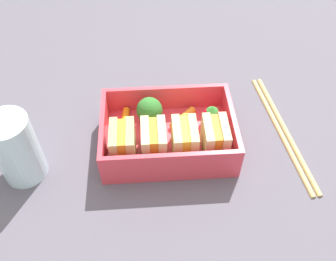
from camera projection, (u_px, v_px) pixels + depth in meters
The scene contains 13 objects.
ground_plane at pixel (168, 148), 51.78cm from camera, with size 120.00×120.00×2.00cm, color #54505D.
bento_tray at pixel (168, 141), 50.57cm from camera, with size 17.26×12.16×1.20cm, color #DF3D4C.
bento_rim at pixel (168, 128), 48.66cm from camera, with size 17.26×12.16×3.84cm.
sandwich_left at pixel (215, 138), 47.11cm from camera, with size 3.06×4.66×4.59cm.
sandwich_center_left at pixel (185, 140), 46.94cm from camera, with size 3.06×4.66×4.59cm.
sandwich_center at pixel (154, 141), 46.77cm from camera, with size 3.06×4.66×4.59cm.
sandwich_center_right at pixel (123, 143), 46.61cm from camera, with size 3.06×4.66×4.59cm.
strawberry_far_left at pixel (212, 117), 50.70cm from camera, with size 2.64×2.64×3.24cm.
carrot_stick_left at pixel (183, 118), 51.81cm from camera, with size 1.04×1.04×4.43cm, color orange.
broccoli_floret at pixel (149, 111), 50.06cm from camera, with size 3.51×3.51×4.28cm.
carrot_stick_far_left at pixel (124, 123), 51.15cm from camera, with size 1.00×1.00×5.28cm, color orange.
chopstick_pair at pixel (283, 130), 52.17cm from camera, with size 4.25×21.61×0.70cm.
drinking_glass at pixel (16, 149), 44.45cm from camera, with size 5.37×5.37×9.38cm, color silver.
Camera 1 is at (2.14, 32.02, 39.70)cm, focal length 40.00 mm.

